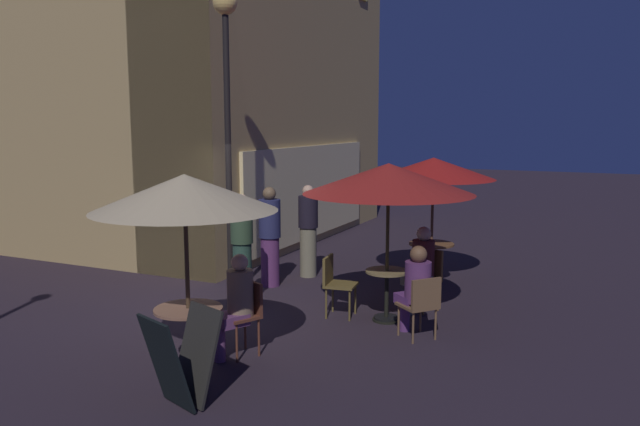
{
  "coord_description": "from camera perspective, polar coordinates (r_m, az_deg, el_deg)",
  "views": [
    {
      "loc": [
        -7.61,
        -5.27,
        2.87
      ],
      "look_at": [
        0.97,
        -1.29,
        1.46
      ],
      "focal_mm": 34.94,
      "sensor_mm": 36.0,
      "label": 1
    }
  ],
  "objects": [
    {
      "name": "cafe_chair_1",
      "position": [
        8.34,
        9.26,
        -8.04
      ],
      "size": [
        0.62,
        0.62,
        0.85
      ],
      "rotation": [
        0.0,
        0.0,
        0.87
      ],
      "color": "brown",
      "rests_on": "ground"
    },
    {
      "name": "street_lamp_near_corner",
      "position": [
        10.08,
        -8.56,
        12.42
      ],
      "size": [
        0.38,
        0.38,
        4.86
      ],
      "color": "black",
      "rests_on": "ground"
    },
    {
      "name": "patron_standing_4",
      "position": [
        10.84,
        -4.62,
        -2.17
      ],
      "size": [
        0.38,
        0.38,
        1.74
      ],
      "rotation": [
        0.0,
        0.0,
        1.0
      ],
      "color": "#5D2E60",
      "rests_on": "ground"
    },
    {
      "name": "patron_standing_5",
      "position": [
        11.47,
        -1.09,
        -1.65
      ],
      "size": [
        0.36,
        0.36,
        1.71
      ],
      "rotation": [
        0.0,
        0.0,
        1.18
      ],
      "color": "#7A725B",
      "rests_on": "ground"
    },
    {
      "name": "patron_seated_1",
      "position": [
        9.52,
        9.22,
        -4.63
      ],
      "size": [
        0.53,
        0.46,
        1.3
      ],
      "rotation": [
        0.0,
        0.0,
        2.7
      ],
      "color": "slate",
      "rests_on": "ground"
    },
    {
      "name": "patron_standing_3",
      "position": [
        9.73,
        -7.15,
        -3.37
      ],
      "size": [
        0.35,
        0.35,
        1.76
      ],
      "rotation": [
        0.0,
        0.0,
        1.24
      ],
      "color": "#2A4839",
      "rests_on": "ground"
    },
    {
      "name": "cafe_chair_3",
      "position": [
        7.79,
        -6.76,
        -8.8
      ],
      "size": [
        0.53,
        0.53,
        0.91
      ],
      "rotation": [
        0.0,
        0.0,
        2.68
      ],
      "color": "brown",
      "rests_on": "ground"
    },
    {
      "name": "cafe_chair_0",
      "position": [
        9.21,
        1.39,
        -6.12
      ],
      "size": [
        0.5,
        0.5,
        0.9
      ],
      "rotation": [
        0.0,
        0.0,
        -1.43
      ],
      "color": "brown",
      "rests_on": "ground"
    },
    {
      "name": "cafe_table_1",
      "position": [
        11.22,
        10.15,
        -3.62
      ],
      "size": [
        0.79,
        0.79,
        0.72
      ],
      "color": "black",
      "rests_on": "ground"
    },
    {
      "name": "menu_sandwich_board",
      "position": [
        6.57,
        -12.53,
        -12.89
      ],
      "size": [
        0.81,
        0.74,
        0.97
      ],
      "rotation": [
        0.0,
        0.0,
        -0.35
      ],
      "color": "black",
      "rests_on": "ground"
    },
    {
      "name": "cafe_building",
      "position": [
        14.38,
        -9.99,
        13.98
      ],
      "size": [
        8.47,
        6.66,
        8.58
      ],
      "color": "tan",
      "rests_on": "ground"
    },
    {
      "name": "patio_umbrella_2",
      "position": [
        7.11,
        -12.29,
        1.75
      ],
      "size": [
        2.09,
        2.09,
        2.28
      ],
      "color": "black",
      "rests_on": "ground"
    },
    {
      "name": "cafe_chair_2",
      "position": [
        9.66,
        9.76,
        -5.48
      ],
      "size": [
        0.57,
        0.57,
        0.93
      ],
      "rotation": [
        0.0,
        0.0,
        2.7
      ],
      "color": "brown",
      "rests_on": "ground"
    },
    {
      "name": "patio_umbrella_1",
      "position": [
        11.01,
        10.35,
        3.99
      ],
      "size": [
        2.14,
        2.14,
        2.23
      ],
      "color": "black",
      "rests_on": "ground"
    },
    {
      "name": "patron_seated_2",
      "position": [
        7.68,
        -7.65,
        -7.89
      ],
      "size": [
        0.52,
        0.45,
        1.28
      ],
      "rotation": [
        0.0,
        0.0,
        2.68
      ],
      "color": "#653966",
      "rests_on": "ground"
    },
    {
      "name": "ground_plane",
      "position": [
        9.69,
        -9.5,
        -8.87
      ],
      "size": [
        60.0,
        60.0,
        0.0
      ],
      "primitive_type": "plane",
      "color": "#2B212B"
    },
    {
      "name": "patron_seated_0",
      "position": [
        8.4,
        8.75,
        -6.53
      ],
      "size": [
        0.51,
        0.53,
        1.25
      ],
      "rotation": [
        0.0,
        0.0,
        0.87
      ],
      "color": "#5C316D",
      "rests_on": "ground"
    },
    {
      "name": "patio_umbrella_0",
      "position": [
        8.78,
        6.29,
        3.1
      ],
      "size": [
        2.42,
        2.42,
        2.28
      ],
      "color": "black",
      "rests_on": "ground"
    },
    {
      "name": "cafe_table_2",
      "position": [
        7.43,
        -11.93,
        -9.85
      ],
      "size": [
        0.79,
        0.79,
        0.74
      ],
      "color": "black",
      "rests_on": "ground"
    },
    {
      "name": "cafe_table_0",
      "position": [
        9.06,
        6.13,
        -6.78
      ],
      "size": [
        0.62,
        0.62,
        0.75
      ],
      "color": "black",
      "rests_on": "ground"
    }
  ]
}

